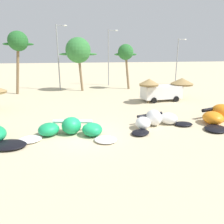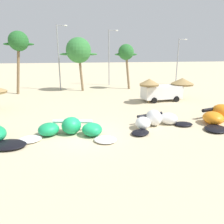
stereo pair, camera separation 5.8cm
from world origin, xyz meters
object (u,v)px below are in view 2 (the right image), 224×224
(kite_center, at_px, (156,120))
(lamppost_west_center, at_px, (59,55))
(palm_left_of_gap, at_px, (79,51))
(palm_center_left, at_px, (126,53))
(kite_left_of_center, at_px, (70,129))
(beach_umbrella_near_palms, at_px, (182,82))
(palm_left, at_px, (18,42))
(lamppost_east, at_px, (178,59))
(lamppost_east_center, at_px, (110,55))
(parked_van, at_px, (161,92))
(beach_umbrella_middle, at_px, (149,82))

(kite_center, height_order, lamppost_west_center, lamppost_west_center)
(palm_left_of_gap, bearing_deg, palm_center_left, 1.21)
(kite_left_of_center, relative_size, palm_center_left, 0.94)
(beach_umbrella_near_palms, xyz_separation_m, palm_center_left, (-4.47, 9.48, 3.45))
(palm_left, height_order, lamppost_east, palm_left)
(lamppost_west_center, bearing_deg, palm_left, -159.80)
(lamppost_west_center, height_order, lamppost_east_center, lamppost_west_center)
(parked_van, xyz_separation_m, lamppost_east, (9.47, 12.88, 3.55))
(parked_van, bearing_deg, lamppost_east, 53.67)
(kite_left_of_center, bearing_deg, beach_umbrella_middle, 41.19)
(lamppost_west_center, distance_m, lamppost_east_center, 9.45)
(kite_left_of_center, distance_m, palm_center_left, 21.79)
(beach_umbrella_near_palms, height_order, parked_van, beach_umbrella_near_palms)
(kite_center, xyz_separation_m, parked_van, (4.53, 8.65, 0.61))
(palm_left_of_gap, xyz_separation_m, lamppost_east_center, (5.86, 5.06, -0.65))
(beach_umbrella_near_palms, xyz_separation_m, palm_left, (-20.00, 8.73, 4.83))
(lamppost_east_center, bearing_deg, kite_left_of_center, -108.90)
(kite_center, height_order, beach_umbrella_middle, beach_umbrella_middle)
(beach_umbrella_middle, relative_size, beach_umbrella_near_palms, 1.02)
(lamppost_east_center, bearing_deg, kite_center, -93.60)
(palm_left, distance_m, lamppost_west_center, 5.87)
(kite_center, relative_size, palm_left_of_gap, 0.72)
(palm_left_of_gap, distance_m, palm_center_left, 7.42)
(kite_left_of_center, distance_m, palm_left_of_gap, 19.59)
(lamppost_east_center, distance_m, lamppost_east, 12.68)
(lamppost_west_center, bearing_deg, kite_center, -69.77)
(kite_left_of_center, bearing_deg, parked_van, 39.00)
(kite_center, bearing_deg, palm_left, 125.31)
(beach_umbrella_middle, bearing_deg, lamppost_east_center, 93.95)
(kite_center, height_order, lamppost_east_center, lamppost_east_center)
(beach_umbrella_middle, relative_size, lamppost_east, 0.35)
(kite_center, bearing_deg, beach_umbrella_middle, 71.58)
(kite_left_of_center, xyz_separation_m, parked_van, (11.18, 9.06, 0.63))
(palm_left, bearing_deg, parked_van, -27.87)
(beach_umbrella_near_palms, bearing_deg, palm_center_left, 115.27)
(palm_left, height_order, palm_center_left, palm_left)
(kite_center, bearing_deg, lamppost_west_center, 110.23)
(kite_center, xyz_separation_m, lamppost_east, (14.00, 21.53, 4.16))
(parked_van, xyz_separation_m, lamppost_east_center, (-3.06, 14.65, 4.28))
(kite_left_of_center, xyz_separation_m, kite_center, (6.65, 0.40, 0.02))
(palm_center_left, bearing_deg, lamppost_east_center, 107.56)
(beach_umbrella_near_palms, relative_size, parked_van, 0.58)
(lamppost_west_center, height_order, lamppost_east, lamppost_west_center)
(palm_left, xyz_separation_m, lamppost_east_center, (13.98, 5.65, -1.69))
(beach_umbrella_near_palms, distance_m, parked_van, 3.19)
(beach_umbrella_middle, bearing_deg, palm_left, 146.37)
(palm_left_of_gap, bearing_deg, kite_center, -76.47)
(beach_umbrella_middle, relative_size, lamppost_west_center, 0.29)
(lamppost_east, bearing_deg, parked_van, -126.33)
(beach_umbrella_middle, distance_m, palm_left, 18.66)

